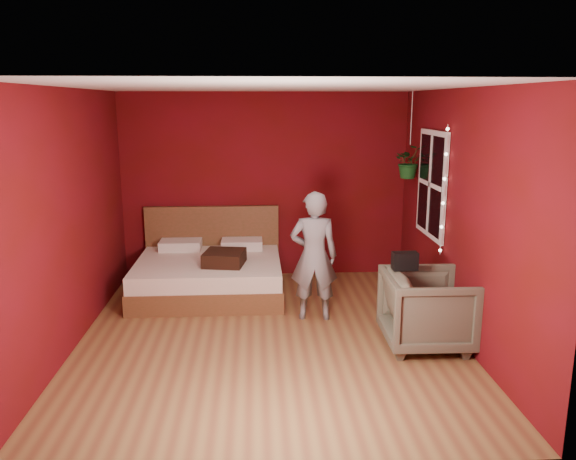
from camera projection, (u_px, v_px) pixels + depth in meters
The scene contains 10 objects.
floor at pixel (270, 336), 6.03m from camera, with size 4.50×4.50×0.00m, color olive.
room_walls at pixel (268, 181), 5.65m from camera, with size 4.04×4.54×2.62m.
window at pixel (431, 184), 6.68m from camera, with size 0.05×0.97×1.27m.
fairy_lights at pixel (444, 191), 6.17m from camera, with size 0.04×0.04×1.45m.
bed at pixel (210, 272), 7.38m from camera, with size 1.87×1.59×1.03m.
person at pixel (314, 256), 6.38m from camera, with size 0.54×0.36×1.49m, color slate.
armchair at pixel (427, 310), 5.71m from camera, with size 0.84×0.86×0.78m, color #595946.
handbag at pixel (405, 261), 5.72m from camera, with size 0.26×0.13×0.18m, color black.
throw_pillow at pixel (224, 258), 7.01m from camera, with size 0.48×0.48×0.17m, color black.
hanging_plant at pixel (409, 162), 7.31m from camera, with size 0.41×0.35×1.12m.
Camera 1 is at (-0.13, -5.62, 2.45)m, focal length 35.00 mm.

